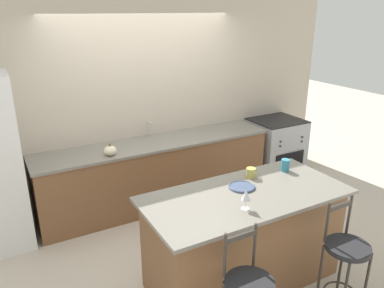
{
  "coord_description": "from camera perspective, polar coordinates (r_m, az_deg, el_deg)",
  "views": [
    {
      "loc": [
        -1.82,
        -3.92,
        2.55
      ],
      "look_at": [
        0.04,
        -0.54,
        1.15
      ],
      "focal_mm": 35.0,
      "sensor_mm": 36.0,
      "label": 1
    }
  ],
  "objects": [
    {
      "name": "oven_range",
      "position": [
        6.13,
        12.5,
        -0.51
      ],
      "size": [
        0.77,
        0.71,
        0.92
      ],
      "color": "#ADAFB5",
      "rests_on": "ground_plane"
    },
    {
      "name": "ground_plane",
      "position": [
        5.02,
        -3.43,
        -10.67
      ],
      "size": [
        18.0,
        18.0,
        0.0
      ],
      "primitive_type": "plane",
      "color": "beige"
    },
    {
      "name": "sink_faucet",
      "position": [
        5.09,
        -6.56,
        2.56
      ],
      "size": [
        0.02,
        0.13,
        0.22
      ],
      "color": "#ADAFB5",
      "rests_on": "back_counter"
    },
    {
      "name": "coffee_mug",
      "position": [
        3.81,
        8.99,
        -4.34
      ],
      "size": [
        0.13,
        0.1,
        0.1
      ],
      "color": "#C1B251",
      "rests_on": "kitchen_island"
    },
    {
      "name": "wine_glass",
      "position": [
        3.19,
        8.23,
        -7.79
      ],
      "size": [
        0.08,
        0.08,
        0.18
      ],
      "color": "white",
      "rests_on": "kitchen_island"
    },
    {
      "name": "kitchen_island",
      "position": [
        3.74,
        7.91,
        -13.96
      ],
      "size": [
        1.93,
        0.91,
        0.95
      ],
      "color": "brown",
      "rests_on": "ground_plane"
    },
    {
      "name": "tumbler_cup",
      "position": [
        4.02,
        14.02,
        -3.13
      ],
      "size": [
        0.09,
        0.09,
        0.13
      ],
      "color": "teal",
      "rests_on": "kitchen_island"
    },
    {
      "name": "dinner_plate",
      "position": [
        3.6,
        7.6,
        -6.46
      ],
      "size": [
        0.25,
        0.25,
        0.02
      ],
      "color": "#425170",
      "rests_on": "kitchen_island"
    },
    {
      "name": "pumpkin_decoration",
      "position": [
        4.55,
        -12.37,
        -0.98
      ],
      "size": [
        0.15,
        0.15,
        0.14
      ],
      "color": "beige",
      "rests_on": "back_counter"
    },
    {
      "name": "wall_back",
      "position": [
        5.13,
        -7.25,
        6.21
      ],
      "size": [
        6.0,
        0.07,
        2.7
      ],
      "color": "beige",
      "rests_on": "ground_plane"
    },
    {
      "name": "bar_stool_far",
      "position": [
        3.55,
        22.31,
        -15.73
      ],
      "size": [
        0.37,
        0.37,
        1.07
      ],
      "color": "#332D28",
      "rests_on": "ground_plane"
    },
    {
      "name": "back_counter",
      "position": [
        5.13,
        -5.42,
        -4.33
      ],
      "size": [
        3.17,
        0.7,
        0.91
      ],
      "color": "brown",
      "rests_on": "ground_plane"
    }
  ]
}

